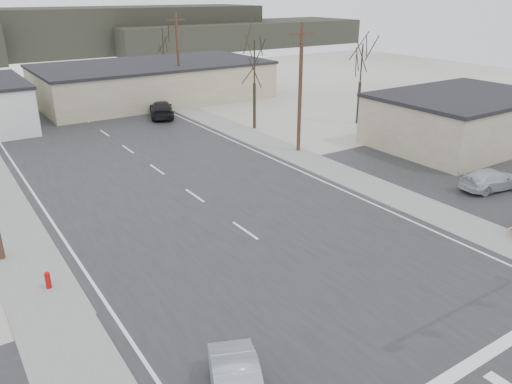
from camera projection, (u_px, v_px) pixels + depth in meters
ground at (347, 302)px, 20.96m from camera, size 140.00×140.00×0.00m
main_road at (188, 191)px, 32.53m from camera, size 18.00×110.00×0.05m
cross_road at (347, 302)px, 20.96m from camera, size 90.00×10.00×0.04m
parking_lot at (494, 172)px, 35.85m from camera, size 18.00×20.00×0.03m
sidewalk_right at (275, 146)px, 41.83m from camera, size 3.00×90.00×0.06m
fire_hydrant at (48, 280)px, 21.74m from camera, size 0.24×0.24×0.87m
building_right_far at (154, 81)px, 59.25m from camera, size 26.30×14.30×4.30m
building_lot at (461, 119)px, 41.73m from camera, size 14.30×10.30×4.30m
upole_right_a at (300, 87)px, 38.80m from camera, size 2.20×0.30×10.00m
upole_right_b at (178, 57)px, 55.78m from camera, size 2.20×0.30×10.00m
tree_right_mid at (254, 64)px, 45.22m from camera, size 3.74×3.74×8.33m
tree_right_far at (163, 43)px, 66.70m from camera, size 3.52×3.52×7.84m
tree_lot at (361, 65)px, 47.14m from camera, size 3.52×3.52×7.84m
hill_center at (75, 31)px, 101.07m from camera, size 80.00×18.00×9.00m
hill_right at (237, 34)px, 115.06m from camera, size 60.00×18.00×5.50m
car_far_a at (161, 109)px, 51.16m from camera, size 4.11×6.06×1.63m
car_parked_silver at (492, 180)px, 32.54m from camera, size 4.84×2.62×1.33m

